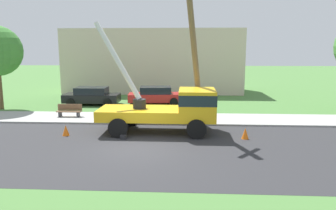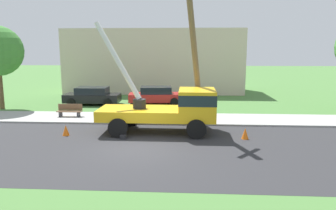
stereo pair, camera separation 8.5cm
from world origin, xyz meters
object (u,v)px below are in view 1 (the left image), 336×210
(leaning_utility_pole, at_px, (194,47))
(traffic_cone_ahead, at_px, (245,133))
(utility_truck, at_px, (173,107))
(parked_sedan_red, at_px, (156,95))
(park_bench, at_px, (69,111))
(traffic_cone_behind, at_px, (66,130))
(parked_sedan_black, at_px, (92,96))

(leaning_utility_pole, bearing_deg, traffic_cone_ahead, -40.69)
(utility_truck, height_order, parked_sedan_red, utility_truck)
(utility_truck, distance_m, parked_sedan_red, 9.12)
(traffic_cone_ahead, relative_size, park_bench, 0.35)
(utility_truck, xyz_separation_m, traffic_cone_ahead, (3.69, -1.10, -1.13))
(traffic_cone_behind, bearing_deg, traffic_cone_ahead, -0.70)
(leaning_utility_pole, height_order, parked_sedan_red, leaning_utility_pole)
(leaning_utility_pole, bearing_deg, parked_sedan_red, 110.21)
(traffic_cone_ahead, bearing_deg, park_bench, 157.56)
(park_bench, bearing_deg, parked_sedan_black, 89.77)
(parked_sedan_black, height_order, parked_sedan_red, same)
(traffic_cone_behind, height_order, park_bench, park_bench)
(parked_sedan_black, bearing_deg, utility_truck, -50.48)
(parked_sedan_black, xyz_separation_m, park_bench, (-0.02, -5.04, -0.25))
(leaning_utility_pole, height_order, traffic_cone_ahead, leaning_utility_pole)
(leaning_utility_pole, height_order, parked_sedan_black, leaning_utility_pole)
(parked_sedan_red, distance_m, park_bench, 7.64)
(traffic_cone_behind, relative_size, park_bench, 0.35)
(traffic_cone_behind, bearing_deg, leaning_utility_pole, 17.50)
(utility_truck, xyz_separation_m, park_bench, (-6.87, 3.27, -0.95))
(leaning_utility_pole, distance_m, parked_sedan_red, 9.17)
(parked_sedan_black, relative_size, parked_sedan_red, 0.97)
(parked_sedan_red, bearing_deg, park_bench, -132.15)
(traffic_cone_behind, distance_m, parked_sedan_black, 9.40)
(traffic_cone_ahead, height_order, parked_sedan_black, parked_sedan_black)
(parked_sedan_black, distance_m, park_bench, 5.05)
(utility_truck, distance_m, park_bench, 7.67)
(leaning_utility_pole, relative_size, parked_sedan_black, 2.01)
(traffic_cone_ahead, xyz_separation_m, park_bench, (-10.57, 4.36, 0.18))
(leaning_utility_pole, relative_size, traffic_cone_ahead, 15.82)
(leaning_utility_pole, distance_m, traffic_cone_ahead, 5.45)
(traffic_cone_behind, height_order, parked_sedan_black, parked_sedan_black)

